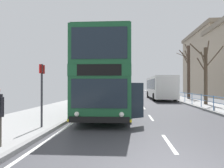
# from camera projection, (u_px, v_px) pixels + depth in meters

# --- Properties ---
(double_decker_bus_main) EXTENTS (3.53, 11.06, 4.45)m
(double_decker_bus_main) POSITION_uv_depth(u_px,v_px,m) (109.00, 78.00, 13.03)
(double_decker_bus_main) COLOR #19512D
(double_decker_bus_main) RESTS_ON ground
(background_bus_far_lane) EXTENTS (2.67, 10.47, 2.93)m
(background_bus_far_lane) POSITION_uv_depth(u_px,v_px,m) (160.00, 87.00, 25.42)
(background_bus_far_lane) COLOR white
(background_bus_far_lane) RESTS_ON ground
(pedestrian_railing_far_kerb) EXTENTS (0.05, 30.44, 0.99)m
(pedestrian_railing_far_kerb) POSITION_uv_depth(u_px,v_px,m) (185.00, 95.00, 19.31)
(pedestrian_railing_far_kerb) COLOR #386BA8
(pedestrian_railing_far_kerb) RESTS_ON ground
(bus_stop_sign_near) EXTENTS (0.08, 0.44, 2.55)m
(bus_stop_sign_near) POSITION_uv_depth(u_px,v_px,m) (42.00, 88.00, 7.71)
(bus_stop_sign_near) COLOR #2D2D33
(bus_stop_sign_near) RESTS_ON ground
(bare_tree_far_00) EXTENTS (1.39, 3.25, 7.18)m
(bare_tree_far_00) POSITION_uv_depth(u_px,v_px,m) (188.00, 71.00, 24.49)
(bare_tree_far_00) COLOR #423328
(bare_tree_far_00) RESTS_ON ground
(bare_tree_far_02) EXTENTS (2.42, 2.02, 5.49)m
(bare_tree_far_02) POSITION_uv_depth(u_px,v_px,m) (205.00, 72.00, 17.11)
(bare_tree_far_02) COLOR #4C3D2D
(bare_tree_far_02) RESTS_ON ground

